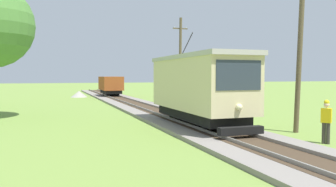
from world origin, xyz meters
TOP-DOWN VIEW (x-y plane):
  - red_tram at (0.00, 14.28)m, footprint 2.60×8.54m
  - freight_car at (0.00, 41.42)m, footprint 2.40×5.20m
  - utility_pole_near_tram at (3.87, 11.27)m, footprint 1.40×0.54m
  - utility_pole_mid at (3.87, 26.90)m, footprint 1.40×0.51m
  - gravel_pile at (-3.85, 42.64)m, footprint 2.08×2.08m
  - track_worker at (3.13, 8.77)m, footprint 0.41×0.45m

SIDE VIEW (x-z plane):
  - gravel_pile at x=-3.85m, z-range 0.00..0.80m
  - track_worker at x=3.13m, z-range 0.09..1.88m
  - freight_car at x=0.00m, z-range 0.40..2.71m
  - red_tram at x=0.00m, z-range -0.20..4.59m
  - utility_pole_near_tram at x=3.87m, z-range 0.10..7.47m
  - utility_pole_mid at x=3.87m, z-range 0.10..8.06m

